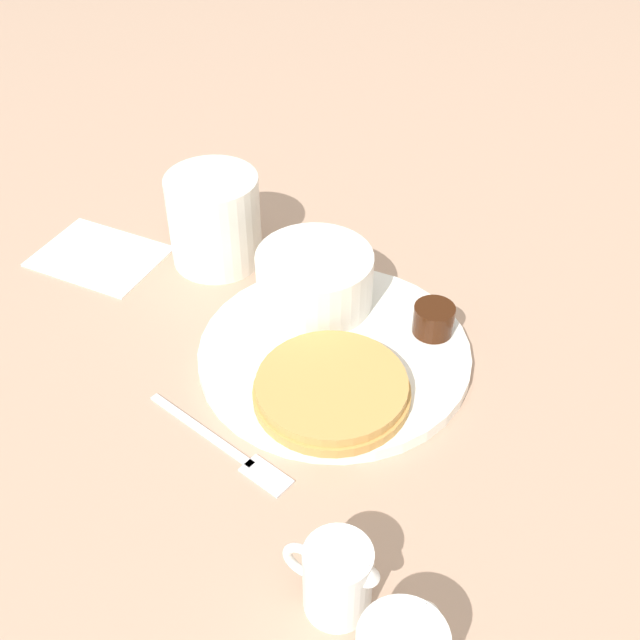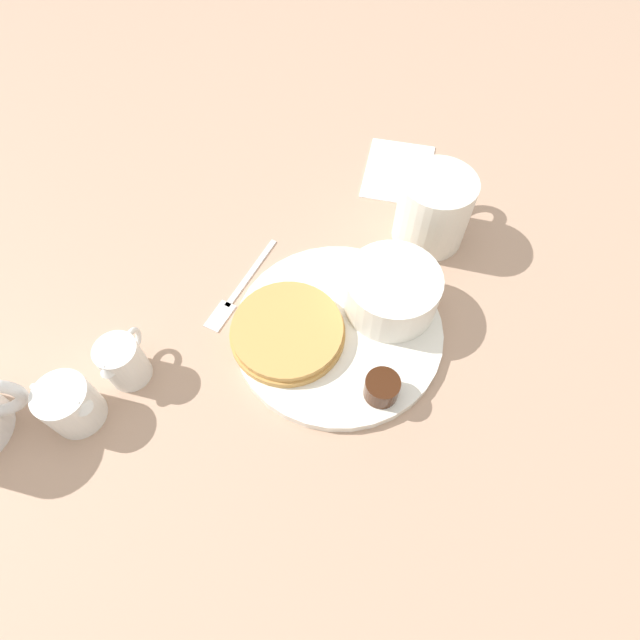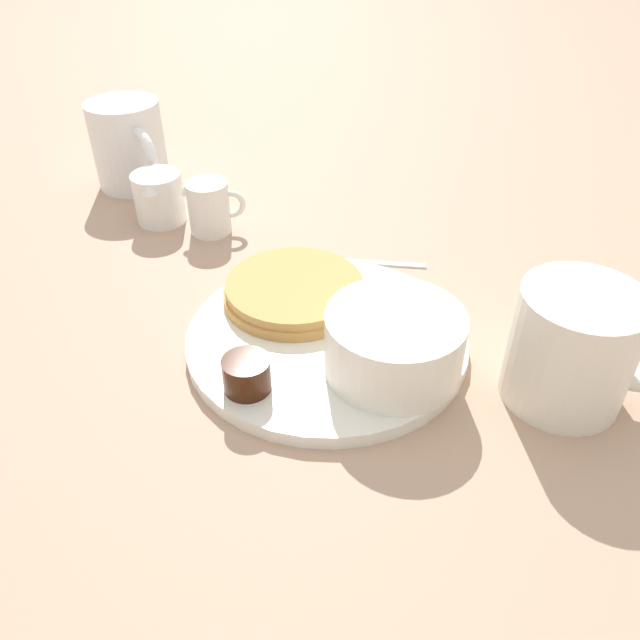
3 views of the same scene
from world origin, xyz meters
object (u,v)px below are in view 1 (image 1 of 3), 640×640
object	(u,v)px
bowl	(315,277)
coffee_mug	(213,218)
creamer_pitcher_near	(337,578)
fork	(233,451)
plate	(334,354)

from	to	relation	value
bowl	coffee_mug	bearing A→B (deg)	-9.84
creamer_pitcher_near	fork	distance (m)	0.15
coffee_mug	creamer_pitcher_near	bearing A→B (deg)	137.35
coffee_mug	creamer_pitcher_near	distance (m)	0.41
plate	fork	size ratio (longest dim) A/B	1.60
plate	bowl	world-z (taller)	bowl
plate	bowl	xyz separation A→B (m)	(0.05, -0.05, 0.03)
plate	bowl	size ratio (longest dim) A/B	2.22
plate	fork	distance (m)	0.14
plate	creamer_pitcher_near	xyz separation A→B (m)	(-0.12, 0.20, 0.02)
bowl	fork	distance (m)	0.19
bowl	coffee_mug	distance (m)	0.13
coffee_mug	plate	bearing A→B (deg)	158.51
bowl	creamer_pitcher_near	bearing A→B (deg)	123.51
coffee_mug	fork	world-z (taller)	coffee_mug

